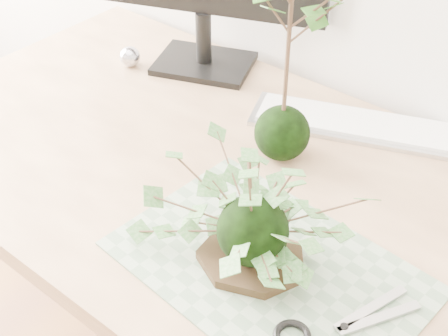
% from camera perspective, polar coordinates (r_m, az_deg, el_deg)
% --- Properties ---
extents(desk, '(1.60, 0.70, 0.74)m').
position_cam_1_polar(desk, '(1.07, 6.81, -7.43)').
color(desk, tan).
rests_on(desk, ground_plane).
extents(cutting_mat, '(0.46, 0.33, 0.00)m').
position_cam_1_polar(cutting_mat, '(0.91, 4.06, -8.98)').
color(cutting_mat, slate).
rests_on(cutting_mat, desk).
extents(stone_dish, '(0.21, 0.21, 0.01)m').
position_cam_1_polar(stone_dish, '(0.91, 2.54, -8.36)').
color(stone_dish, black).
rests_on(stone_dish, cutting_mat).
extents(ivy_kokedama, '(0.37, 0.37, 0.20)m').
position_cam_1_polar(ivy_kokedama, '(0.83, 2.74, -3.40)').
color(ivy_kokedama, black).
rests_on(ivy_kokedama, stone_dish).
extents(maple_kokedama, '(0.28, 0.28, 0.41)m').
position_cam_1_polar(maple_kokedama, '(0.97, 6.17, 14.66)').
color(maple_kokedama, black).
rests_on(maple_kokedama, desk).
extents(keyboard, '(0.40, 0.25, 0.01)m').
position_cam_1_polar(keyboard, '(1.20, 11.67, 4.00)').
color(keyboard, '#B6B6B9').
rests_on(keyboard, desk).
extents(foil_ball, '(0.05, 0.05, 0.05)m').
position_cam_1_polar(foil_ball, '(1.38, -8.60, 10.03)').
color(foil_ball, silver).
rests_on(foil_ball, desk).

